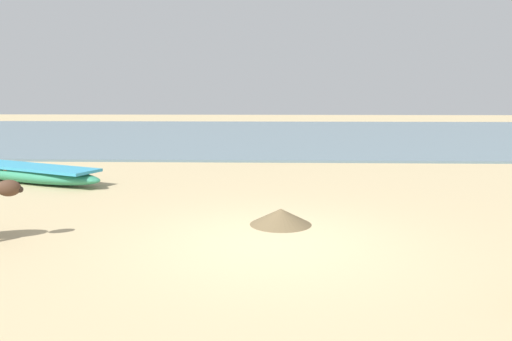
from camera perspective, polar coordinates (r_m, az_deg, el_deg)
The scene contains 4 objects.
ground at distance 7.77m, azimuth 1.50°, elevation -8.27°, with size 80.00×80.00×0.00m, color tan.
sea_water at distance 26.10m, azimuth 1.75°, elevation 4.13°, with size 60.00×20.00×0.08m, color slate.
fishing_boat_2 at distance 14.00m, azimuth -24.52°, elevation -0.25°, with size 4.71×2.74×0.63m.
debris_pile_1 at distance 8.78m, azimuth 2.83°, elevation -5.25°, with size 1.08×1.08×0.28m, color brown.
Camera 1 is at (0.03, -7.41, 2.33)m, focal length 35.18 mm.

